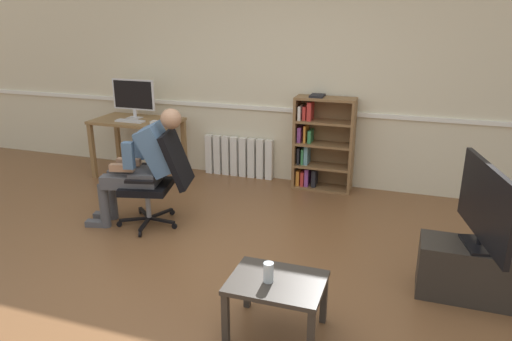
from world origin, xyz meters
The scene contains 14 objects.
ground_plane centered at (0.00, 0.00, 0.00)m, with size 18.00×18.00×0.00m, color brown.
back_wall centered at (0.00, 2.65, 1.35)m, with size 12.00×0.13×2.70m.
computer_desk centered at (-1.92, 2.15, 0.64)m, with size 1.11×0.65×0.76m.
imac_monitor centered at (-1.99, 2.23, 1.05)m, with size 0.60×0.14×0.50m.
keyboard centered at (-1.93, 2.01, 0.77)m, with size 0.38×0.12×0.02m, color silver.
computer_mouse centered at (-1.60, 2.03, 0.77)m, with size 0.06×0.10×0.03m, color white.
bookshelf centered at (0.43, 2.44, 0.55)m, with size 0.71×0.29×1.15m.
radiator centered at (-0.66, 2.54, 0.26)m, with size 0.93×0.08×0.53m.
office_chair centered at (-0.86, 0.87, 0.53)m, with size 0.77×0.64×0.98m.
person_seated centered at (-1.03, 0.83, 0.65)m, with size 1.03×0.53×1.21m.
tv_stand centered at (2.02, 0.48, 0.21)m, with size 0.81×0.37×0.43m.
tv_screen centered at (2.02, 0.48, 0.76)m, with size 0.27×0.96×0.62m.
coffee_table centered at (0.72, -0.41, 0.34)m, with size 0.63×0.48×0.40m.
drinking_glass centered at (0.67, -0.43, 0.47)m, with size 0.07×0.07×0.14m, color silver.
Camera 1 is at (1.46, -3.02, 2.08)m, focal length 33.09 mm.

